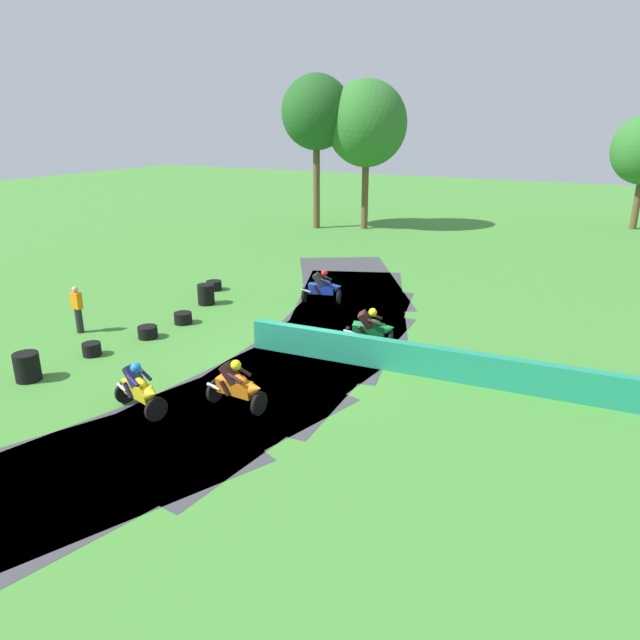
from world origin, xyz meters
TOP-DOWN VIEW (x-y plane):
  - ground_plane at (0.00, 0.00)m, footprint 120.00×120.00m
  - track_asphalt at (-1.02, -0.07)m, footprint 9.75×27.90m
  - safety_barrier at (5.84, 0.42)m, footprint 15.54×1.42m
  - motorcycle_lead_yellow at (-1.90, -5.26)m, footprint 1.70×1.02m
  - motorcycle_chase_orange at (0.11, -3.97)m, footprint 1.69×0.74m
  - motorcycle_trailing_green at (1.32, 1.54)m, footprint 1.72×1.06m
  - motorcycle_fourth_blue at (-2.25, 4.99)m, footprint 1.70×1.04m
  - tire_stack_near at (-6.08, -5.33)m, footprint 0.69×0.69m
  - tire_stack_mid_a at (-5.98, -3.20)m, footprint 0.56×0.56m
  - tire_stack_mid_b at (-5.57, -1.22)m, footprint 0.65×0.65m
  - tire_stack_far at (-5.52, 0.48)m, footprint 0.63×0.63m
  - tire_stack_extra_a at (-6.26, 2.71)m, footprint 0.65×0.65m
  - tire_stack_extra_b at (-7.26, 4.47)m, footprint 0.65×0.65m
  - track_marshal at (-7.98, -1.93)m, footprint 0.34×0.24m
  - tree_far_right at (-10.74, 19.99)m, footprint 4.45×4.45m
  - tree_behind_barrier at (-7.83, 21.32)m, footprint 5.13×5.13m

SIDE VIEW (x-z plane):
  - ground_plane at x=0.00m, z-range 0.00..0.00m
  - track_asphalt at x=-1.02m, z-range 0.00..0.01m
  - tire_stack_mid_b at x=-5.57m, z-range 0.00..0.40m
  - tire_stack_far at x=-5.52m, z-range 0.00..0.40m
  - tire_stack_mid_a at x=-5.98m, z-range 0.00..0.40m
  - tire_stack_extra_b at x=-7.26m, z-range 0.00..0.40m
  - tire_stack_near at x=-6.08m, z-range 0.00..0.80m
  - tire_stack_extra_a at x=-6.26m, z-range 0.00..0.80m
  - safety_barrier at x=5.84m, z-range 0.00..0.90m
  - motorcycle_trailing_green at x=1.32m, z-range -0.07..1.36m
  - motorcycle_chase_orange at x=0.11m, z-range -0.05..1.37m
  - motorcycle_lead_yellow at x=-1.90m, z-range -0.05..1.37m
  - motorcycle_fourth_blue at x=-2.25m, z-range -0.05..1.37m
  - track_marshal at x=-7.98m, z-range 0.00..1.63m
  - tree_behind_barrier at x=-7.83m, z-range 1.97..11.35m
  - tree_far_right at x=-10.74m, z-range 2.46..12.17m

